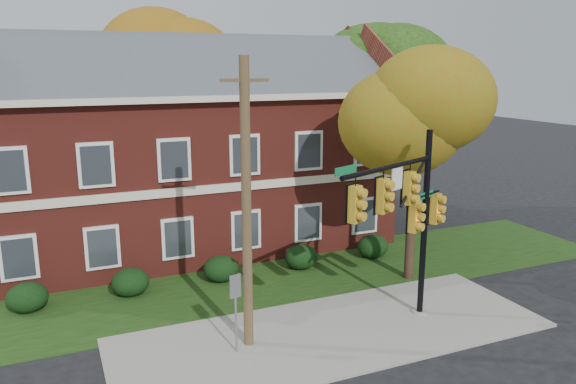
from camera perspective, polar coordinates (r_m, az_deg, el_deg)
name	(u,v)px	position (r m, az deg, el deg)	size (l,w,h in m)	color
ground	(349,348)	(17.84, 6.17, -15.46)	(120.00, 120.00, 0.00)	black
sidewalk	(333,332)	(18.59, 4.61, -14.04)	(14.00, 5.00, 0.08)	gray
grass_strip	(275,279)	(22.73, -1.37, -8.86)	(30.00, 6.00, 0.04)	#193811
apartment_building	(185,140)	(26.43, -10.38, 5.18)	(18.80, 8.80, 9.74)	maroon
hedge_far_left	(27,297)	(21.80, -24.98, -9.68)	(1.40, 1.26, 1.05)	black
hedge_left	(130,282)	(21.90, -15.72, -8.81)	(1.40, 1.26, 1.05)	black
hedge_center	(221,269)	(22.56, -6.81, -7.75)	(1.40, 1.26, 1.05)	black
hedge_right	(301,257)	(23.71, 1.36, -6.61)	(1.40, 1.26, 1.05)	black
hedge_far_right	(373,246)	(25.30, 8.61, -5.48)	(1.40, 1.26, 1.05)	black
tree_near_right	(424,112)	(21.90, 13.61, 7.89)	(4.50, 4.25, 8.58)	black
tree_right_rear	(386,70)	(31.50, 9.91, 12.15)	(6.30, 5.95, 10.62)	black
tree_far_rear	(174,56)	(34.14, -11.51, 13.34)	(6.84, 6.46, 11.52)	black
traffic_signal	(407,210)	(18.03, 12.02, -1.78)	(5.31, 2.43, 6.40)	gray
utility_pole	(246,207)	(16.27, -4.24, -1.53)	(1.35, 0.34, 8.69)	brown
sign_post	(236,301)	(16.72, -5.35, -10.95)	(0.36, 0.13, 2.51)	slate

